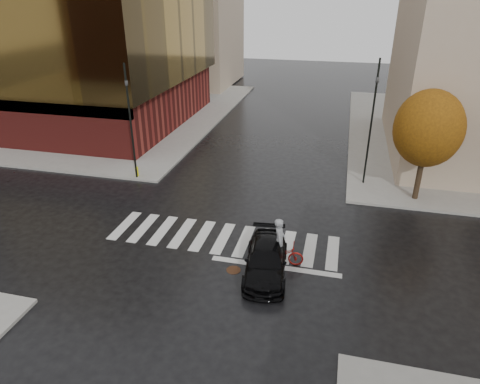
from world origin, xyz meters
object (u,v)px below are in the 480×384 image
(sedan, at_px, (266,260))
(cyclist, at_px, (280,249))
(traffic_light_nw, at_px, (130,115))
(traffic_light_ne, at_px, (372,114))
(fire_hydrant, at_px, (137,171))

(sedan, relative_size, cyclist, 1.92)
(cyclist, bearing_deg, sedan, 141.44)
(traffic_light_nw, xyz_separation_m, traffic_light_ne, (14.63, 2.70, 0.30))
(traffic_light_ne, bearing_deg, cyclist, 45.41)
(sedan, height_order, cyclist, cyclist)
(cyclist, bearing_deg, traffic_light_ne, -26.75)
(traffic_light_nw, bearing_deg, fire_hydrant, -156.25)
(sedan, relative_size, traffic_light_ne, 0.58)
(traffic_light_nw, bearing_deg, sedan, 56.66)
(cyclist, xyz_separation_m, fire_hydrant, (-10.84, 7.50, -0.28))
(cyclist, relative_size, traffic_light_nw, 0.32)
(sedan, height_order, traffic_light_ne, traffic_light_ne)
(cyclist, xyz_separation_m, traffic_light_ne, (3.87, 10.00, 3.84))
(sedan, bearing_deg, traffic_light_ne, 61.03)
(traffic_light_ne, distance_m, fire_hydrant, 15.47)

